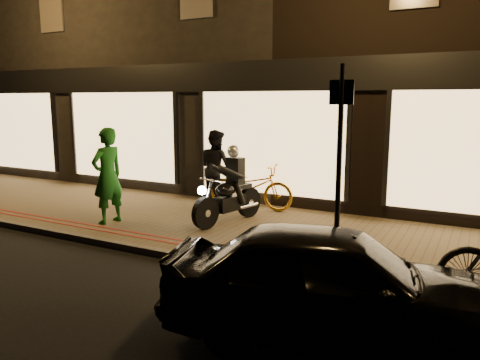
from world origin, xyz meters
name	(u,v)px	position (x,y,z in m)	size (l,w,h in m)	color
ground	(171,260)	(0.00, 0.00, 0.00)	(90.00, 90.00, 0.00)	black
sidewalk	(230,227)	(0.00, 2.00, 0.06)	(50.00, 4.00, 0.12)	brown
kerb_stone	(172,256)	(0.00, 0.05, 0.06)	(50.00, 0.14, 0.12)	#59544C
red_kerb_lines	(189,244)	(0.00, 0.55, 0.12)	(50.00, 0.26, 0.01)	maroon
building_row	(337,47)	(0.00, 8.99, 4.25)	(48.00, 10.11, 8.50)	black
motorcycle	(230,193)	(-0.09, 2.17, 0.73)	(0.74, 1.91, 1.59)	black
sign_post	(339,156)	(2.57, 0.71, 1.80)	(0.35, 0.09, 3.00)	black
bicycle_gold	(251,187)	(-0.25, 3.43, 0.65)	(0.70, 2.00, 1.05)	gold
person_green	(108,176)	(-2.26, 0.99, 1.09)	(0.71, 0.47, 1.95)	#1C6920
person_dark	(216,168)	(-1.18, 3.44, 1.02)	(0.87, 0.68, 1.79)	black
parked_car	(334,282)	(3.12, -1.21, 0.64)	(1.52, 3.78, 1.29)	black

